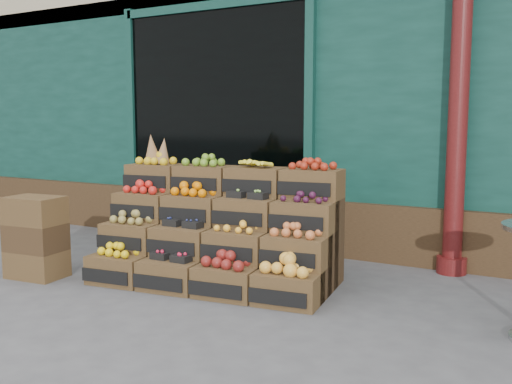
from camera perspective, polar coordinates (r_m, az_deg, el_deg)
The scene contains 5 objects.
ground at distance 4.40m, azimuth -2.24°, elevation -12.23°, with size 60.00×60.00×0.00m, color #4D4D50.
shop_facade at distance 8.96m, azimuth 15.50°, elevation 12.93°, with size 12.00×6.24×4.80m.
crate_display at distance 5.23m, azimuth -3.66°, elevation -4.41°, with size 2.23×1.29×1.33m.
spare_crates at distance 5.70m, azimuth -21.16°, elevation -4.24°, with size 0.54×0.40×0.76m.
shopkeeper at distance 7.47m, azimuth -4.49°, elevation 3.44°, with size 0.71×0.47×1.95m, color #17532B.
Camera 1 is at (2.17, -3.53, 1.46)m, focal length 40.00 mm.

